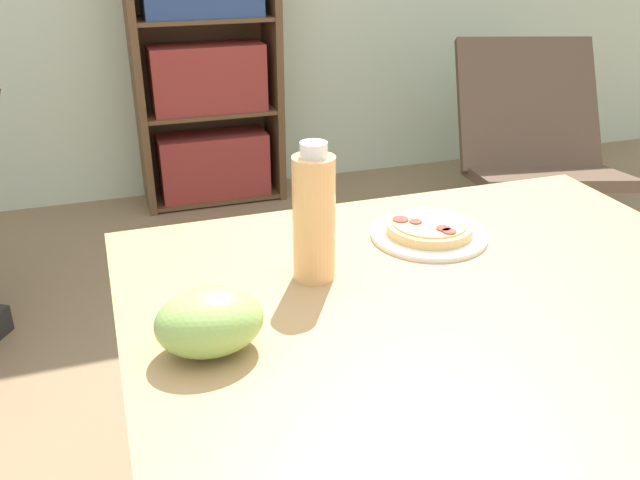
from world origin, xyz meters
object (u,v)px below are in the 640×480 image
grape_bunch (210,322)px  bookshelf (207,74)px  lounge_chair_far (531,183)px  pizza_on_plate (429,231)px  drink_bottle (314,216)px  potted_plant_floor (535,122)px

grape_bunch → bookshelf: bearing=80.3°
bookshelf → grape_bunch: bearing=-99.7°
lounge_chair_far → grape_bunch: bearing=-119.8°
pizza_on_plate → bookshelf: (-0.05, 2.33, -0.13)m
lounge_chair_far → bookshelf: 1.66m
bookshelf → drink_bottle: bearing=-95.3°
grape_bunch → lounge_chair_far: lounge_chair_far is taller
pizza_on_plate → grape_bunch: bearing=-152.3°
lounge_chair_far → bookshelf: (-1.27, 1.00, 0.38)m
potted_plant_floor → bookshelf: bearing=169.8°
pizza_on_plate → drink_bottle: size_ratio=0.94×
drink_bottle → lounge_chair_far: size_ratio=0.27×
pizza_on_plate → lounge_chair_far: 1.88m
drink_bottle → potted_plant_floor: drink_bottle is taller
drink_bottle → potted_plant_floor: (1.99, 2.09, -0.55)m
grape_bunch → lounge_chair_far: size_ratio=0.18×
pizza_on_plate → bookshelf: bookshelf is taller
drink_bottle → bookshelf: (0.23, 2.41, -0.23)m
drink_bottle → lounge_chair_far: (1.50, 1.41, -0.61)m
pizza_on_plate → lounge_chair_far: lounge_chair_far is taller
pizza_on_plate → drink_bottle: (-0.27, -0.09, 0.10)m
drink_bottle → bookshelf: bearing=84.7°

